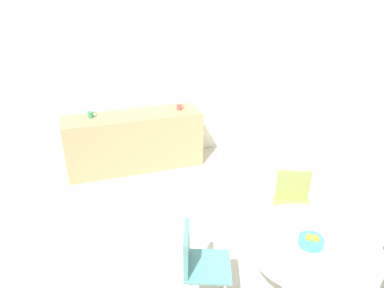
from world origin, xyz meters
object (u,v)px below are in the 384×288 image
(chair_olive, at_px, (293,198))
(mug_green, at_px, (91,115))
(chair_teal, at_px, (197,259))
(mug_white, at_px, (179,107))
(fruit_bowl, at_px, (311,241))
(round_table, at_px, (310,254))

(chair_olive, distance_m, mug_green, 3.15)
(chair_teal, xyz_separation_m, mug_white, (0.66, 2.84, 0.43))
(fruit_bowl, relative_size, mug_white, 1.66)
(chair_teal, relative_size, fruit_bowl, 3.87)
(round_table, relative_size, fruit_bowl, 5.42)
(chair_olive, height_order, chair_teal, same)
(mug_white, bearing_deg, chair_olive, -72.95)
(fruit_bowl, xyz_separation_m, mug_white, (-0.25, 3.19, 0.17))
(fruit_bowl, bearing_deg, mug_green, 116.26)
(chair_olive, height_order, mug_white, mug_white)
(round_table, distance_m, mug_white, 3.21)
(mug_green, bearing_deg, chair_teal, -76.39)
(chair_olive, relative_size, mug_white, 6.43)
(chair_olive, relative_size, fruit_bowl, 3.87)
(chair_olive, distance_m, chair_teal, 1.47)
(chair_teal, bearing_deg, fruit_bowl, -21.51)
(chair_teal, distance_m, mug_green, 3.02)
(chair_olive, xyz_separation_m, fruit_bowl, (-0.45, -0.93, 0.26))
(chair_teal, height_order, fruit_bowl, fruit_bowl)
(round_table, bearing_deg, mug_white, 95.05)
(chair_teal, height_order, mug_white, mug_white)
(round_table, bearing_deg, chair_olive, 65.45)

